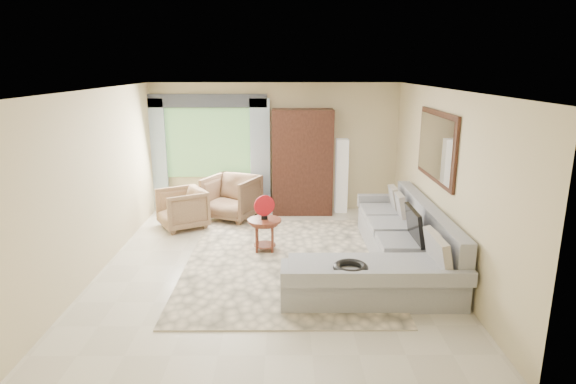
{
  "coord_description": "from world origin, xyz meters",
  "views": [
    {
      "loc": [
        0.21,
        -6.74,
        2.91
      ],
      "look_at": [
        0.25,
        0.35,
        1.05
      ],
      "focal_mm": 30.0,
      "sensor_mm": 36.0,
      "label": 1
    }
  ],
  "objects_px": {
    "armchair_left": "(182,209)",
    "potted_plant": "(178,199)",
    "armchair_right": "(232,197)",
    "coffee_table": "(265,234)",
    "floor_lamp": "(341,176)",
    "tv_screen": "(415,225)",
    "armoire": "(302,162)",
    "sectional_sofa": "(393,252)"
  },
  "relations": [
    {
      "from": "tv_screen",
      "to": "coffee_table",
      "type": "relative_size",
      "value": 1.38
    },
    {
      "from": "tv_screen",
      "to": "armchair_right",
      "type": "relative_size",
      "value": 0.79
    },
    {
      "from": "tv_screen",
      "to": "floor_lamp",
      "type": "relative_size",
      "value": 0.49
    },
    {
      "from": "armchair_right",
      "to": "potted_plant",
      "type": "bearing_deg",
      "value": -175.36
    },
    {
      "from": "tv_screen",
      "to": "armchair_left",
      "type": "xyz_separation_m",
      "value": [
        -3.75,
        2.02,
        -0.35
      ]
    },
    {
      "from": "armchair_left",
      "to": "potted_plant",
      "type": "xyz_separation_m",
      "value": [
        -0.29,
        0.97,
        -0.09
      ]
    },
    {
      "from": "tv_screen",
      "to": "armchair_left",
      "type": "bearing_deg",
      "value": 151.7
    },
    {
      "from": "coffee_table",
      "to": "potted_plant",
      "type": "bearing_deg",
      "value": 130.73
    },
    {
      "from": "coffee_table",
      "to": "armchair_left",
      "type": "distance_m",
      "value": 1.97
    },
    {
      "from": "coffee_table",
      "to": "sectional_sofa",
      "type": "bearing_deg",
      "value": -21.57
    },
    {
      "from": "armchair_right",
      "to": "armoire",
      "type": "bearing_deg",
      "value": 40.78
    },
    {
      "from": "tv_screen",
      "to": "armchair_right",
      "type": "bearing_deg",
      "value": 138.35
    },
    {
      "from": "sectional_sofa",
      "to": "floor_lamp",
      "type": "height_order",
      "value": "floor_lamp"
    },
    {
      "from": "armchair_right",
      "to": "potted_plant",
      "type": "xyz_separation_m",
      "value": [
        -1.15,
        0.42,
        -0.15
      ]
    },
    {
      "from": "armchair_right",
      "to": "floor_lamp",
      "type": "distance_m",
      "value": 2.26
    },
    {
      "from": "coffee_table",
      "to": "potted_plant",
      "type": "xyz_separation_m",
      "value": [
        -1.86,
        2.16,
        -0.0
      ]
    },
    {
      "from": "sectional_sofa",
      "to": "tv_screen",
      "type": "bearing_deg",
      "value": -15.58
    },
    {
      "from": "armoire",
      "to": "tv_screen",
      "type": "bearing_deg",
      "value": -63.22
    },
    {
      "from": "armchair_left",
      "to": "armoire",
      "type": "xyz_separation_m",
      "value": [
        2.25,
        0.95,
        0.68
      ]
    },
    {
      "from": "coffee_table",
      "to": "floor_lamp",
      "type": "relative_size",
      "value": 0.36
    },
    {
      "from": "coffee_table",
      "to": "armoire",
      "type": "distance_m",
      "value": 2.37
    },
    {
      "from": "tv_screen",
      "to": "potted_plant",
      "type": "xyz_separation_m",
      "value": [
        -4.04,
        2.99,
        -0.44
      ]
    },
    {
      "from": "armchair_right",
      "to": "tv_screen",
      "type": "bearing_deg",
      "value": -16.93
    },
    {
      "from": "tv_screen",
      "to": "armoire",
      "type": "distance_m",
      "value": 3.35
    },
    {
      "from": "potted_plant",
      "to": "sectional_sofa",
      "type": "bearing_deg",
      "value": -37.72
    },
    {
      "from": "sectional_sofa",
      "to": "floor_lamp",
      "type": "bearing_deg",
      "value": 98.33
    },
    {
      "from": "sectional_sofa",
      "to": "armoire",
      "type": "relative_size",
      "value": 1.65
    },
    {
      "from": "armchair_left",
      "to": "potted_plant",
      "type": "distance_m",
      "value": 1.02
    },
    {
      "from": "coffee_table",
      "to": "armoire",
      "type": "relative_size",
      "value": 0.26
    },
    {
      "from": "armchair_right",
      "to": "armchair_left",
      "type": "bearing_deg",
      "value": -122.49
    },
    {
      "from": "coffee_table",
      "to": "armchair_left",
      "type": "bearing_deg",
      "value": 142.9
    },
    {
      "from": "tv_screen",
      "to": "floor_lamp",
      "type": "distance_m",
      "value": 3.11
    },
    {
      "from": "armoire",
      "to": "potted_plant",
      "type": "bearing_deg",
      "value": 179.58
    },
    {
      "from": "armchair_right",
      "to": "armoire",
      "type": "relative_size",
      "value": 0.45
    },
    {
      "from": "sectional_sofa",
      "to": "coffee_table",
      "type": "height_order",
      "value": "sectional_sofa"
    },
    {
      "from": "armchair_left",
      "to": "armchair_right",
      "type": "xyz_separation_m",
      "value": [
        0.86,
        0.55,
        0.06
      ]
    },
    {
      "from": "armchair_left",
      "to": "floor_lamp",
      "type": "bearing_deg",
      "value": 78.08
    },
    {
      "from": "sectional_sofa",
      "to": "coffee_table",
      "type": "distance_m",
      "value": 2.05
    },
    {
      "from": "sectional_sofa",
      "to": "potted_plant",
      "type": "distance_m",
      "value": 4.77
    },
    {
      "from": "armchair_right",
      "to": "armoire",
      "type": "xyz_separation_m",
      "value": [
        1.39,
        0.4,
        0.62
      ]
    },
    {
      "from": "coffee_table",
      "to": "floor_lamp",
      "type": "height_order",
      "value": "floor_lamp"
    },
    {
      "from": "armchair_right",
      "to": "floor_lamp",
      "type": "height_order",
      "value": "floor_lamp"
    }
  ]
}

